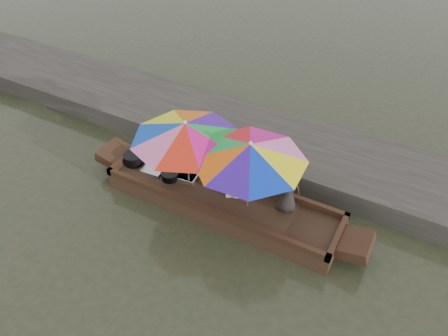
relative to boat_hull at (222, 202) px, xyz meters
The scene contains 11 objects.
water 0.17m from the boat_hull, ahead, with size 80.00×80.00×0.00m, color #2C301C.
dock 2.20m from the boat_hull, 90.00° to the left, with size 22.00×2.20×0.50m, color #2D2B26.
boat_hull is the anchor object (origin of this frame).
cooking_pot 2.20m from the boat_hull, behind, with size 0.43×0.43×0.23m, color black.
tray_crayfish 0.92m from the boat_hull, behind, with size 0.45×0.31×0.09m, color silver.
tray_scallop 1.67m from the boat_hull, behind, with size 0.45×0.31×0.06m, color silver.
charcoal_grill 1.22m from the boat_hull, behind, with size 0.35×0.35×0.17m, color black.
supply_bag 0.39m from the boat_hull, 38.49° to the left, with size 0.28×0.22×0.26m, color silver.
vendor 1.46m from the boat_hull, 11.80° to the left, with size 0.48×0.32×0.99m, color black.
umbrella_bow 1.22m from the boat_hull, behind, with size 2.14×2.14×1.55m, color green, non-canonical shape.
umbrella_stern 1.11m from the boat_hull, ahead, with size 2.12×2.12×1.55m, color yellow, non-canonical shape.
Camera 1 is at (3.08, -5.55, 6.40)m, focal length 35.00 mm.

